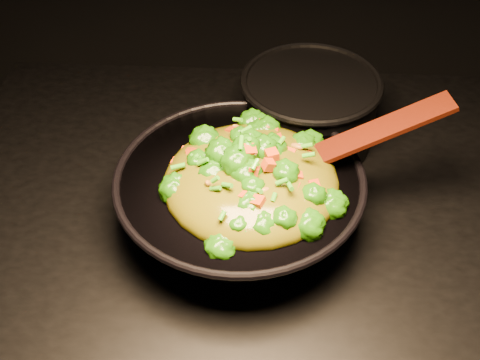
# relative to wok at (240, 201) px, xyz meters

# --- Properties ---
(wok) EXTENTS (0.48, 0.48, 0.10)m
(wok) POSITION_rel_wok_xyz_m (0.00, 0.00, 0.00)
(wok) COLOR black
(wok) RESTS_ON stovetop
(stir_fry) EXTENTS (0.33, 0.33, 0.09)m
(stir_fry) POSITION_rel_wok_xyz_m (0.02, -0.01, 0.10)
(stir_fry) COLOR #226907
(stir_fry) RESTS_ON wok
(spatula) EXTENTS (0.27, 0.10, 0.11)m
(spatula) POSITION_rel_wok_xyz_m (0.18, 0.04, 0.10)
(spatula) COLOR #391909
(spatula) RESTS_ON wok
(back_pot) EXTENTS (0.28, 0.28, 0.13)m
(back_pot) POSITION_rel_wok_xyz_m (0.11, 0.22, 0.02)
(back_pot) COLOR black
(back_pot) RESTS_ON stovetop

